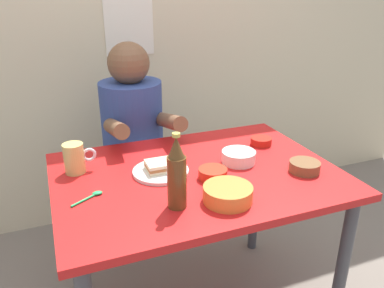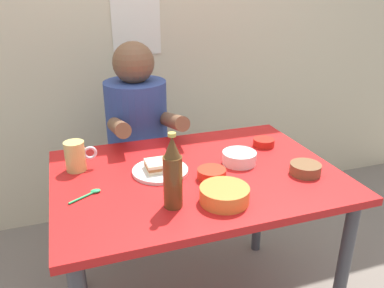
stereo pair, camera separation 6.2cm
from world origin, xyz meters
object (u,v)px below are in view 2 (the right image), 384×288
at_px(plate_orange, 160,171).
at_px(stool, 141,189).
at_px(dining_table, 196,193).
at_px(person_seated, 137,120).
at_px(condiment_bowl_brown, 305,168).
at_px(beer_mug, 76,156).
at_px(sandwich, 160,165).
at_px(beer_bottle, 173,174).

bearing_deg(plate_orange, stool, 87.59).
height_order(dining_table, person_seated, person_seated).
bearing_deg(condiment_bowl_brown, stool, 123.04).
xyz_separation_m(dining_table, condiment_bowl_brown, (0.40, -0.15, 0.12)).
bearing_deg(person_seated, stool, 90.00).
bearing_deg(beer_mug, stool, 54.07).
bearing_deg(beer_mug, dining_table, -21.22).
bearing_deg(person_seated, plate_orange, -92.46).
distance_m(dining_table, person_seated, 0.64).
height_order(dining_table, sandwich, sandwich).
relative_size(person_seated, beer_bottle, 2.75).
relative_size(dining_table, beer_mug, 8.73).
bearing_deg(sandwich, beer_mug, 157.05).
bearing_deg(stool, condiment_bowl_brown, -56.96).
bearing_deg(sandwich, dining_table, -17.12).
distance_m(beer_bottle, condiment_bowl_brown, 0.56).
bearing_deg(person_seated, beer_bottle, -93.12).
distance_m(plate_orange, beer_bottle, 0.28).
distance_m(stool, condiment_bowl_brown, 1.02).
height_order(person_seated, plate_orange, person_seated).
distance_m(plate_orange, beer_mug, 0.34).
height_order(person_seated, beer_mug, person_seated).
bearing_deg(dining_table, beer_bottle, -126.21).
distance_m(dining_table, beer_bottle, 0.34).
distance_m(person_seated, beer_bottle, 0.84).
xyz_separation_m(stool, beer_mug, (-0.33, -0.46, 0.45)).
distance_m(dining_table, stool, 0.71).
bearing_deg(sandwich, plate_orange, -90.00).
bearing_deg(beer_mug, person_seated, 53.39).
bearing_deg(beer_mug, condiment_bowl_brown, -21.04).
xyz_separation_m(person_seated, sandwich, (-0.02, -0.58, 0.01)).
distance_m(stool, person_seated, 0.42).
bearing_deg(stool, beer_mug, -125.93).
relative_size(person_seated, beer_mug, 5.71).
height_order(dining_table, plate_orange, plate_orange).
height_order(sandwich, condiment_bowl_brown, sandwich).
bearing_deg(beer_bottle, beer_mug, 126.76).
xyz_separation_m(dining_table, person_seated, (-0.11, 0.62, 0.12)).
xyz_separation_m(person_seated, beer_mug, (-0.33, -0.45, 0.03)).
relative_size(plate_orange, beer_mug, 1.75).
relative_size(beer_mug, beer_bottle, 0.48).
xyz_separation_m(person_seated, beer_bottle, (-0.05, -0.83, 0.09)).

